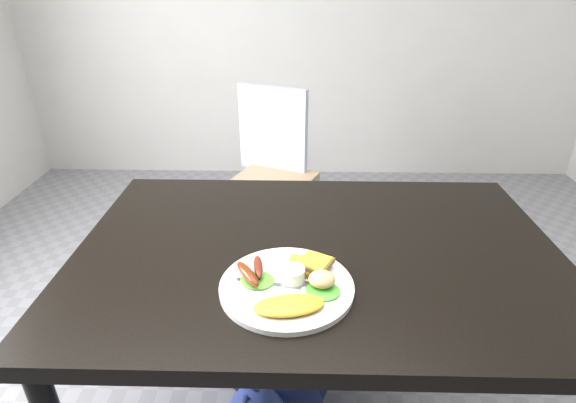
{
  "coord_description": "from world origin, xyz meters",
  "views": [
    {
      "loc": [
        -0.05,
        -0.95,
        1.36
      ],
      "look_at": [
        -0.07,
        -0.05,
        0.9
      ],
      "focal_mm": 28.0,
      "sensor_mm": 36.0,
      "label": 1
    }
  ],
  "objects": [
    {
      "name": "person",
      "position": [
        -0.02,
        0.49,
        0.73
      ],
      "size": [
        0.61,
        0.49,
        1.47
      ],
      "primitive_type": "imported",
      "rotation": [
        0.0,
        0.0,
        2.84
      ],
      "color": "navy",
      "rests_on": "ground"
    },
    {
      "name": "dining_table",
      "position": [
        0.0,
        0.0,
        0.73
      ],
      "size": [
        1.2,
        0.8,
        0.04
      ],
      "primitive_type": "cube",
      "color": "black",
      "rests_on": "ground"
    },
    {
      "name": "lettuce_left",
      "position": [
        -0.14,
        -0.16,
        0.77
      ],
      "size": [
        0.09,
        0.09,
        0.01
      ],
      "primitive_type": "ellipsoid",
      "rotation": [
        0.0,
        0.0,
        -0.26
      ],
      "color": "#539235",
      "rests_on": "plate"
    },
    {
      "name": "plate",
      "position": [
        -0.07,
        -0.17,
        0.76
      ],
      "size": [
        0.29,
        0.29,
        0.01
      ],
      "primitive_type": "cylinder",
      "color": "white",
      "rests_on": "dining_table"
    },
    {
      "name": "sausage_a",
      "position": [
        -0.16,
        -0.16,
        0.78
      ],
      "size": [
        0.07,
        0.1,
        0.02
      ],
      "primitive_type": "ellipsoid",
      "rotation": [
        0.0,
        0.0,
        0.54
      ],
      "color": "#613412",
      "rests_on": "lettuce_left"
    },
    {
      "name": "sausage_b",
      "position": [
        -0.14,
        -0.13,
        0.78
      ],
      "size": [
        0.03,
        0.09,
        0.02
      ],
      "primitive_type": "ellipsoid",
      "rotation": [
        0.0,
        0.0,
        0.15
      ],
      "color": "#5F2415",
      "rests_on": "lettuce_left"
    },
    {
      "name": "ramekin",
      "position": [
        -0.06,
        -0.16,
        0.78
      ],
      "size": [
        0.07,
        0.07,
        0.03
      ],
      "primitive_type": "cylinder",
      "rotation": [
        0.0,
        0.0,
        -0.34
      ],
      "color": "white",
      "rests_on": "plate"
    },
    {
      "name": "toast_b",
      "position": [
        -0.01,
        -0.12,
        0.78
      ],
      "size": [
        0.09,
        0.09,
        0.01
      ],
      "primitive_type": "cube",
      "rotation": [
        0.0,
        0.0,
        -0.48
      ],
      "color": "brown",
      "rests_on": "toast_a"
    },
    {
      "name": "fork",
      "position": [
        -0.11,
        -0.17,
        0.76
      ],
      "size": [
        0.14,
        0.04,
        0.0
      ],
      "primitive_type": "cube",
      "rotation": [
        0.0,
        0.0,
        -0.19
      ],
      "color": "#ADAFB7",
      "rests_on": "plate"
    },
    {
      "name": "potato_salad",
      "position": [
        0.0,
        -0.18,
        0.79
      ],
      "size": [
        0.06,
        0.06,
        0.03
      ],
      "primitive_type": "ellipsoid",
      "rotation": [
        0.0,
        0.0,
        0.1
      ],
      "color": "beige",
      "rests_on": "lettuce_right"
    },
    {
      "name": "omelette",
      "position": [
        -0.07,
        -0.25,
        0.77
      ],
      "size": [
        0.15,
        0.09,
        0.02
      ],
      "primitive_type": "ellipsoid",
      "rotation": [
        0.0,
        0.0,
        0.18
      ],
      "color": "gold",
      "rests_on": "plate"
    },
    {
      "name": "dining_chair",
      "position": [
        -0.18,
        1.03,
        0.45
      ],
      "size": [
        0.48,
        0.48,
        0.04
      ],
      "primitive_type": "cube",
      "rotation": [
        0.0,
        0.0,
        -0.41
      ],
      "color": "tan",
      "rests_on": "ground"
    },
    {
      "name": "toast_a",
      "position": [
        -0.04,
        -0.11,
        0.77
      ],
      "size": [
        0.09,
        0.09,
        0.01
      ],
      "primitive_type": "cube",
      "rotation": [
        0.0,
        0.0,
        -0.21
      ],
      "color": "olive",
      "rests_on": "plate"
    },
    {
      "name": "lettuce_right",
      "position": [
        0.0,
        -0.19,
        0.77
      ],
      "size": [
        0.09,
        0.09,
        0.01
      ],
      "primitive_type": "ellipsoid",
      "rotation": [
        0.0,
        0.0,
        -0.31
      ],
      "color": "green",
      "rests_on": "plate"
    }
  ]
}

